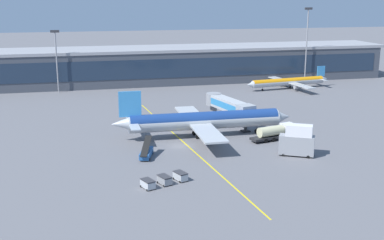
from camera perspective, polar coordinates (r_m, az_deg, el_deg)
ground_plane at (r=105.32m, az=-1.34°, el=-2.97°), size 700.00×700.00×0.00m
apron_lead_in_line at (r=107.45m, az=-0.89°, el=-2.62°), size 7.73×79.68×0.01m
terminal_building at (r=181.70m, az=-5.06°, el=6.26°), size 177.86×21.40×12.56m
main_airliner at (r=111.23m, az=1.34°, el=-0.06°), size 41.02×32.44×10.99m
jet_bridge at (r=122.55m, az=4.10°, el=1.72°), size 7.54×18.95×6.41m
fuel_tanker at (r=110.92m, az=9.57°, el=-1.34°), size 11.08×5.10×3.25m
belt_loader at (r=98.19m, az=-5.23°, el=-3.70°), size 3.63×6.98×3.49m
catering_lift at (r=100.28m, az=11.93°, el=-2.33°), size 7.16×5.47×6.30m
baggage_cart_0 at (r=82.91m, az=-5.06°, el=-7.26°), size 2.39×3.03×1.48m
baggage_cart_1 at (r=84.41m, az=-3.16°, el=-6.83°), size 2.39×3.03×1.48m
baggage_cart_2 at (r=86.01m, az=-1.33°, el=-6.40°), size 2.39×3.03×1.48m
commuter_jet_far at (r=172.20m, az=10.96°, el=4.31°), size 31.49×25.33×7.08m
apron_light_mast_0 at (r=167.33m, az=-15.22°, el=7.10°), size 2.80×0.50×20.06m
apron_light_mast_1 at (r=185.93m, az=12.97°, el=8.94°), size 2.80×0.50×26.59m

